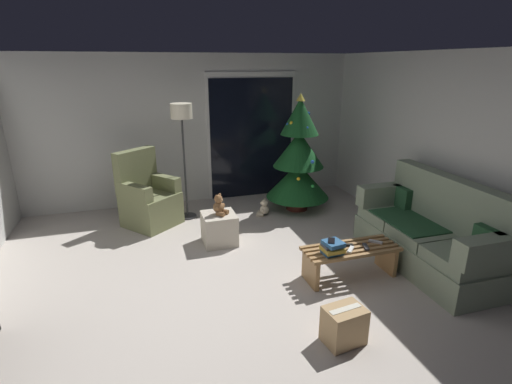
# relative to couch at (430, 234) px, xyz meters

# --- Properties ---
(ground_plane) EXTENTS (7.00, 7.00, 0.00)m
(ground_plane) POSITION_rel_couch_xyz_m (-2.32, 0.15, -0.40)
(ground_plane) COLOR #BCB2A8
(wall_back) EXTENTS (5.72, 0.12, 2.50)m
(wall_back) POSITION_rel_couch_xyz_m (-2.32, 3.21, 0.85)
(wall_back) COLOR beige
(wall_back) RESTS_ON ground
(wall_right) EXTENTS (0.12, 6.00, 2.50)m
(wall_right) POSITION_rel_couch_xyz_m (0.54, 0.15, 0.85)
(wall_right) COLOR beige
(wall_right) RESTS_ON ground
(patio_door_frame) EXTENTS (1.60, 0.02, 2.20)m
(patio_door_frame) POSITION_rel_couch_xyz_m (-1.29, 3.14, 0.70)
(patio_door_frame) COLOR silver
(patio_door_frame) RESTS_ON ground
(patio_door_glass) EXTENTS (1.50, 0.02, 2.10)m
(patio_door_glass) POSITION_rel_couch_xyz_m (-1.29, 3.12, 0.65)
(patio_door_glass) COLOR black
(patio_door_glass) RESTS_ON ground
(couch) EXTENTS (0.80, 1.95, 1.08)m
(couch) POSITION_rel_couch_xyz_m (0.00, 0.00, 0.00)
(couch) COLOR gray
(couch) RESTS_ON ground
(coffee_table) EXTENTS (1.10, 0.40, 0.37)m
(coffee_table) POSITION_rel_couch_xyz_m (-1.05, 0.02, -0.15)
(coffee_table) COLOR #9E7547
(coffee_table) RESTS_ON ground
(remote_graphite) EXTENTS (0.09, 0.16, 0.02)m
(remote_graphite) POSITION_rel_couch_xyz_m (-0.90, -0.04, -0.02)
(remote_graphite) COLOR #333338
(remote_graphite) RESTS_ON coffee_table
(remote_white) EXTENTS (0.14, 0.14, 0.02)m
(remote_white) POSITION_rel_couch_xyz_m (-1.10, -0.04, -0.02)
(remote_white) COLOR silver
(remote_white) RESTS_ON coffee_table
(remote_silver) EXTENTS (0.14, 0.14, 0.02)m
(remote_silver) POSITION_rel_couch_xyz_m (-0.72, 0.04, -0.02)
(remote_silver) COLOR #ADADB2
(remote_silver) RESTS_ON coffee_table
(remote_black) EXTENTS (0.16, 0.09, 0.02)m
(remote_black) POSITION_rel_couch_xyz_m (-1.09, 0.07, -0.02)
(remote_black) COLOR black
(remote_black) RESTS_ON coffee_table
(book_stack) EXTENTS (0.24, 0.23, 0.15)m
(book_stack) POSITION_rel_couch_xyz_m (-1.33, -0.06, 0.05)
(book_stack) COLOR #285684
(book_stack) RESTS_ON coffee_table
(cell_phone) EXTENTS (0.13, 0.16, 0.01)m
(cell_phone) POSITION_rel_couch_xyz_m (-1.34, -0.04, 0.13)
(cell_phone) COLOR black
(cell_phone) RESTS_ON book_stack
(christmas_tree) EXTENTS (1.04, 1.04, 1.90)m
(christmas_tree) POSITION_rel_couch_xyz_m (-0.77, 2.20, 0.45)
(christmas_tree) COLOR #4C1E19
(christmas_tree) RESTS_ON ground
(armchair) EXTENTS (0.96, 0.96, 1.13)m
(armchair) POSITION_rel_couch_xyz_m (-3.17, 2.29, 0.00)
(armchair) COLOR olive
(armchair) RESTS_ON ground
(floor_lamp) EXTENTS (0.32, 0.32, 1.78)m
(floor_lamp) POSITION_rel_couch_xyz_m (-2.58, 2.39, 1.11)
(floor_lamp) COLOR #2D2D30
(floor_lamp) RESTS_ON ground
(ottoman) EXTENTS (0.44, 0.44, 0.42)m
(ottoman) POSITION_rel_couch_xyz_m (-2.29, 1.33, -0.19)
(ottoman) COLOR beige
(ottoman) RESTS_ON ground
(teddy_bear_chestnut) EXTENTS (0.21, 0.21, 0.29)m
(teddy_bear_chestnut) POSITION_rel_couch_xyz_m (-2.28, 1.32, 0.14)
(teddy_bear_chestnut) COLOR brown
(teddy_bear_chestnut) RESTS_ON ottoman
(teddy_bear_cream_by_tree) EXTENTS (0.22, 0.21, 0.29)m
(teddy_bear_cream_by_tree) POSITION_rel_couch_xyz_m (-1.40, 2.08, -0.28)
(teddy_bear_cream_by_tree) COLOR beige
(teddy_bear_cream_by_tree) RESTS_ON ground
(cardboard_box_taped_mid_floor) EXTENTS (0.37, 0.30, 0.34)m
(cardboard_box_taped_mid_floor) POSITION_rel_couch_xyz_m (-1.67, -0.93, -0.23)
(cardboard_box_taped_mid_floor) COLOR tan
(cardboard_box_taped_mid_floor) RESTS_ON ground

